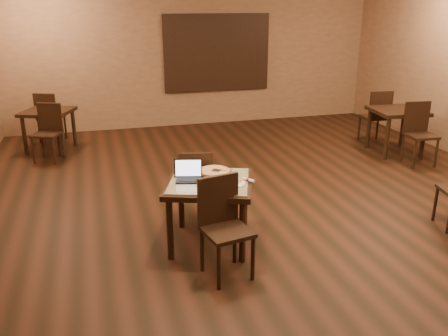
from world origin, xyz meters
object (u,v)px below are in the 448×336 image
object	(u,v)px
chair_main_far	(196,182)
other_table_b_chair_near	(48,129)
chair_main_near	(223,221)
pizza_pan	(214,172)
other_table_a	(397,117)
other_table_a_chair_near	(419,129)
laptop	(189,174)
other_table_a_chair_far	(377,114)
other_table_b_chair_far	(49,114)
tiled_table	(209,189)
other_table_b	(48,117)

from	to	relation	value
chair_main_far	other_table_b_chair_near	world-z (taller)	other_table_b_chair_near
chair_main_near	pizza_pan	world-z (taller)	chair_main_near
chair_main_far	other_table_a	size ratio (longest dim) A/B	0.99
pizza_pan	other_table_a_chair_near	distance (m)	4.26
laptop	pizza_pan	world-z (taller)	laptop
chair_main_far	other_table_a	bearing A→B (deg)	-145.12
other_table_a	other_table_a_chair_far	size ratio (longest dim) A/B	0.90
other_table_a_chair_near	other_table_b_chair_near	bearing A→B (deg)	168.10
other_table_a	other_table_b_chair_far	xyz separation A→B (m)	(-6.03, 2.43, -0.12)
other_table_a	chair_main_near	bearing A→B (deg)	-137.74
chair_main_far	other_table_b_chair_near	size ratio (longest dim) A/B	0.95
chair_main_far	other_table_b_chair_near	bearing A→B (deg)	-47.40
laptop	chair_main_near	bearing A→B (deg)	-61.15
other_table_a_chair_far	other_table_b_chair_near	world-z (taller)	other_table_a_chair_far
tiled_table	laptop	xyz separation A→B (m)	(-0.20, 0.10, 0.16)
other_table_b_chair_far	chair_main_far	bearing A→B (deg)	137.22
other_table_a	other_table_a_chair_near	bearing A→B (deg)	-83.54
laptop	other_table_a	bearing A→B (deg)	43.05
chair_main_near	other_table_a_chair_far	size ratio (longest dim) A/B	0.97
other_table_a_chair_far	other_table_a_chair_near	bearing A→B (deg)	96.46
other_table_a_chair_near	other_table_b_chair_near	size ratio (longest dim) A/B	1.06
pizza_pan	other_table_a_chair_near	size ratio (longest dim) A/B	0.39
other_table_a_chair_near	other_table_b_chair_near	xyz separation A→B (m)	(-5.98, 1.89, -0.04)
chair_main_near	laptop	distance (m)	0.78
pizza_pan	other_table_b_chair_far	xyz separation A→B (m)	(-2.09, 4.61, -0.22)
other_table_b_chair_near	other_table_b_chair_far	distance (m)	1.15
laptop	other_table_a_chair_far	world-z (taller)	other_table_a_chair_far
other_table_b	other_table_b_chair_near	xyz separation A→B (m)	(0.03, -0.57, -0.08)
other_table_a_chair_near	chair_main_near	bearing A→B (deg)	-143.66
chair_main_far	other_table_b	distance (m)	4.13
laptop	pizza_pan	distance (m)	0.35
tiled_table	other_table_b_chair_near	world-z (taller)	other_table_b_chair_near
other_table_b_chair_far	other_table_a_chair_far	bearing A→B (deg)	-174.47
pizza_pan	other_table_b	size ratio (longest dim) A/B	0.38
pizza_pan	other_table_a_chair_far	world-z (taller)	other_table_a_chair_far
chair_main_far	pizza_pan	size ratio (longest dim) A/B	2.30
other_table_a_chair_far	other_table_b	xyz separation A→B (m)	(-5.99, 1.25, 0.04)
tiled_table	other_table_b_chair_far	size ratio (longest dim) A/B	1.21
chair_main_near	other_table_a	world-z (taller)	chair_main_near
chair_main_near	other_table_b_chair_far	xyz separation A→B (m)	(-1.95, 5.46, -0.02)
chair_main_far	other_table_a	distance (m)	4.46
chair_main_near	other_table_b_chair_near	bearing A→B (deg)	102.19
tiled_table	pizza_pan	bearing A→B (deg)	83.29
pizza_pan	other_table_b	distance (m)	4.53
pizza_pan	other_table_a_chair_far	bearing A→B (deg)	35.29
tiled_table	chair_main_far	xyz separation A→B (m)	(-0.02, 0.62, -0.14)
chair_main_near	pizza_pan	distance (m)	0.89
chair_main_near	chair_main_far	world-z (taller)	chair_main_near
pizza_pan	other_table_a	xyz separation A→B (m)	(3.94, 2.18, -0.10)
other_table_a_chair_far	other_table_b_chair_far	bearing A→B (deg)	-11.25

